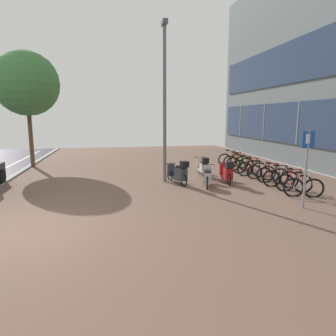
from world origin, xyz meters
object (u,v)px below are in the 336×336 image
at_px(bicycle_rack_03, 272,175).
at_px(bicycle_rack_09, 231,160).
at_px(scooter_near, 179,173).
at_px(bicycle_rack_07, 240,164).
at_px(bicycle_rack_08, 236,162).
at_px(bicycle_rack_06, 246,166).
at_px(lamp_post, 165,96).
at_px(bicycle_rack_01, 294,183).
at_px(bicycle_rack_02, 280,179).
at_px(bicycle_rack_04, 261,172).
at_px(parking_sign, 307,161).
at_px(bicycle_rack_05, 252,169).
at_px(bicycle_rack_00, 303,187).
at_px(scooter_mid, 203,167).
at_px(scooter_far, 208,177).
at_px(street_tree, 27,84).
at_px(scooter_extra, 227,173).

relative_size(bicycle_rack_03, bicycle_rack_09, 0.91).
distance_m(bicycle_rack_03, scooter_near, 3.93).
height_order(bicycle_rack_07, bicycle_rack_08, bicycle_rack_07).
height_order(bicycle_rack_06, lamp_post, lamp_post).
height_order(bicycle_rack_08, scooter_near, scooter_near).
bearing_deg(lamp_post, bicycle_rack_03, -14.67).
height_order(bicycle_rack_01, bicycle_rack_08, bicycle_rack_08).
height_order(bicycle_rack_02, bicycle_rack_08, bicycle_rack_08).
relative_size(bicycle_rack_02, bicycle_rack_04, 1.15).
height_order(bicycle_rack_01, parking_sign, parking_sign).
bearing_deg(bicycle_rack_05, bicycle_rack_00, -88.90).
height_order(bicycle_rack_03, bicycle_rack_08, bicycle_rack_08).
bearing_deg(scooter_mid, scooter_far, -102.58).
distance_m(parking_sign, street_tree, 14.24).
distance_m(scooter_mid, parking_sign, 5.62).
bearing_deg(scooter_far, bicycle_rack_05, 29.73).
bearing_deg(bicycle_rack_08, parking_sign, -97.35).
bearing_deg(scooter_extra, bicycle_rack_00, -54.24).
bearing_deg(lamp_post, scooter_mid, 22.82).
distance_m(scooter_far, parking_sign, 3.97).
distance_m(bicycle_rack_09, parking_sign, 7.88).
bearing_deg(lamp_post, bicycle_rack_05, 4.42).
relative_size(bicycle_rack_01, lamp_post, 0.19).
xyz_separation_m(scooter_mid, scooter_extra, (0.51, -1.69, 0.02)).
relative_size(scooter_near, street_tree, 0.28).
bearing_deg(scooter_near, bicycle_rack_03, -7.28).
xyz_separation_m(bicycle_rack_07, lamp_post, (-4.26, -1.80, 3.22)).
bearing_deg(bicycle_rack_06, scooter_mid, -174.22).
distance_m(bicycle_rack_06, parking_sign, 5.71).
xyz_separation_m(bicycle_rack_02, lamp_post, (-4.30, 1.88, 3.23)).
bearing_deg(bicycle_rack_02, scooter_mid, 130.57).
relative_size(bicycle_rack_00, scooter_near, 0.75).
height_order(bicycle_rack_05, parking_sign, parking_sign).
relative_size(bicycle_rack_00, bicycle_rack_03, 1.12).
height_order(bicycle_rack_00, bicycle_rack_05, bicycle_rack_05).
distance_m(bicycle_rack_02, bicycle_rack_04, 1.47).
bearing_deg(bicycle_rack_02, street_tree, 146.96).
relative_size(bicycle_rack_07, scooter_mid, 0.72).
height_order(bicycle_rack_03, scooter_near, scooter_near).
bearing_deg(bicycle_rack_05, bicycle_rack_01, -86.21).
height_order(bicycle_rack_02, bicycle_rack_06, bicycle_rack_02).
xyz_separation_m(bicycle_rack_08, bicycle_rack_09, (-0.00, 0.74, 0.00)).
bearing_deg(bicycle_rack_05, lamp_post, -175.58).
height_order(bicycle_rack_07, bicycle_rack_09, bicycle_rack_07).
bearing_deg(scooter_mid, parking_sign, -74.15).
relative_size(scooter_extra, parking_sign, 0.73).
distance_m(bicycle_rack_05, scooter_extra, 2.10).
xyz_separation_m(bicycle_rack_04, street_tree, (-10.80, 5.58, 4.15)).
height_order(scooter_far, scooter_extra, scooter_extra).
distance_m(bicycle_rack_03, bicycle_rack_09, 4.41).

